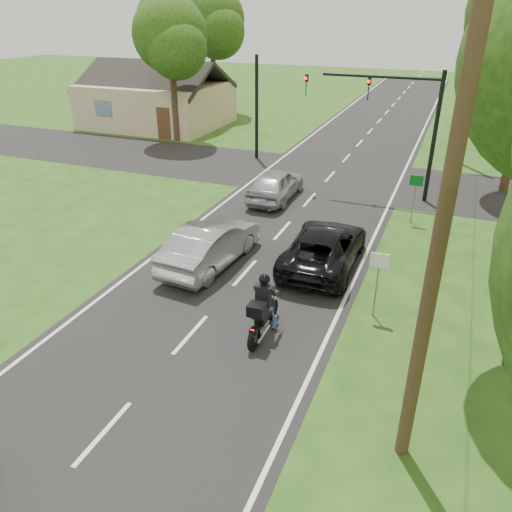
{
  "coord_description": "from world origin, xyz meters",
  "views": [
    {
      "loc": [
        6.19,
        -10.25,
        8.51
      ],
      "look_at": [
        0.83,
        3.0,
        1.3
      ],
      "focal_mm": 35.0,
      "sensor_mm": 36.0,
      "label": 1
    }
  ],
  "objects_px": {
    "utility_pole_far": "(469,73)",
    "sign_green": "(416,187)",
    "silver_sedan": "(211,244)",
    "traffic_signal": "(396,111)",
    "motorcycle_rider": "(263,312)",
    "utility_pole_near": "(441,233)",
    "sign_white": "(379,270)",
    "silver_suv": "(276,184)",
    "dark_suv": "(324,247)"
  },
  "relations": [
    {
      "from": "utility_pole_far",
      "to": "sign_green",
      "type": "bearing_deg",
      "value": -96.73
    },
    {
      "from": "silver_sedan",
      "to": "traffic_signal",
      "type": "distance_m",
      "value": 11.42
    },
    {
      "from": "motorcycle_rider",
      "to": "utility_pole_far",
      "type": "xyz_separation_m",
      "value": [
        4.27,
        21.2,
        4.31
      ]
    },
    {
      "from": "utility_pole_near",
      "to": "sign_green",
      "type": "height_order",
      "value": "utility_pole_near"
    },
    {
      "from": "traffic_signal",
      "to": "motorcycle_rider",
      "type": "bearing_deg",
      "value": -96.07
    },
    {
      "from": "sign_white",
      "to": "sign_green",
      "type": "height_order",
      "value": "same"
    },
    {
      "from": "utility_pole_far",
      "to": "silver_suv",
      "type": "bearing_deg",
      "value": -126.6
    },
    {
      "from": "traffic_signal",
      "to": "utility_pole_near",
      "type": "distance_m",
      "value": 16.28
    },
    {
      "from": "traffic_signal",
      "to": "silver_suv",
      "type": "bearing_deg",
      "value": -153.26
    },
    {
      "from": "traffic_signal",
      "to": "utility_pole_near",
      "type": "xyz_separation_m",
      "value": [
        2.86,
        -16.0,
        0.95
      ]
    },
    {
      "from": "traffic_signal",
      "to": "utility_pole_far",
      "type": "relative_size",
      "value": 0.64
    },
    {
      "from": "utility_pole_near",
      "to": "utility_pole_far",
      "type": "xyz_separation_m",
      "value": [
        0.0,
        24.0,
        0.0
      ]
    },
    {
      "from": "silver_sedan",
      "to": "motorcycle_rider",
      "type": "bearing_deg",
      "value": 139.15
    },
    {
      "from": "utility_pole_far",
      "to": "sign_green",
      "type": "xyz_separation_m",
      "value": [
        -1.3,
        -11.02,
        -3.49
      ]
    },
    {
      "from": "motorcycle_rider",
      "to": "silver_suv",
      "type": "height_order",
      "value": "motorcycle_rider"
    },
    {
      "from": "dark_suv",
      "to": "traffic_signal",
      "type": "relative_size",
      "value": 0.81
    },
    {
      "from": "traffic_signal",
      "to": "sign_green",
      "type": "distance_m",
      "value": 4.24
    },
    {
      "from": "silver_sedan",
      "to": "dark_suv",
      "type": "bearing_deg",
      "value": -154.44
    },
    {
      "from": "motorcycle_rider",
      "to": "sign_green",
      "type": "distance_m",
      "value": 10.64
    },
    {
      "from": "dark_suv",
      "to": "silver_sedan",
      "type": "xyz_separation_m",
      "value": [
        -3.81,
        -1.48,
        0.08
      ]
    },
    {
      "from": "sign_white",
      "to": "dark_suv",
      "type": "bearing_deg",
      "value": 130.8
    },
    {
      "from": "dark_suv",
      "to": "traffic_signal",
      "type": "distance_m",
      "value": 9.08
    },
    {
      "from": "silver_suv",
      "to": "utility_pole_near",
      "type": "height_order",
      "value": "utility_pole_near"
    },
    {
      "from": "utility_pole_far",
      "to": "sign_white",
      "type": "bearing_deg",
      "value": -94.51
    },
    {
      "from": "motorcycle_rider",
      "to": "dark_suv",
      "type": "height_order",
      "value": "motorcycle_rider"
    },
    {
      "from": "traffic_signal",
      "to": "sign_white",
      "type": "bearing_deg",
      "value": -82.95
    },
    {
      "from": "silver_sedan",
      "to": "sign_white",
      "type": "relative_size",
      "value": 2.28
    },
    {
      "from": "silver_suv",
      "to": "sign_green",
      "type": "bearing_deg",
      "value": 174.91
    },
    {
      "from": "traffic_signal",
      "to": "sign_green",
      "type": "height_order",
      "value": "traffic_signal"
    },
    {
      "from": "dark_suv",
      "to": "silver_suv",
      "type": "xyz_separation_m",
      "value": [
        -4.0,
        5.89,
        0.03
      ]
    },
    {
      "from": "motorcycle_rider",
      "to": "dark_suv",
      "type": "relative_size",
      "value": 0.44
    },
    {
      "from": "silver_suv",
      "to": "utility_pole_near",
      "type": "relative_size",
      "value": 0.44
    },
    {
      "from": "dark_suv",
      "to": "sign_white",
      "type": "xyz_separation_m",
      "value": [
        2.29,
        -2.65,
        0.86
      ]
    },
    {
      "from": "silver_sedan",
      "to": "sign_green",
      "type": "xyz_separation_m",
      "value": [
        6.3,
        6.83,
        0.79
      ]
    },
    {
      "from": "sign_white",
      "to": "silver_sedan",
      "type": "bearing_deg",
      "value": 169.16
    },
    {
      "from": "dark_suv",
      "to": "silver_sedan",
      "type": "relative_size",
      "value": 1.07
    },
    {
      "from": "dark_suv",
      "to": "sign_white",
      "type": "bearing_deg",
      "value": 129.42
    },
    {
      "from": "utility_pole_near",
      "to": "sign_white",
      "type": "bearing_deg",
      "value": 106.76
    },
    {
      "from": "silver_suv",
      "to": "utility_pole_far",
      "type": "distance_m",
      "value": 13.75
    },
    {
      "from": "motorcycle_rider",
      "to": "dark_suv",
      "type": "distance_m",
      "value": 4.86
    },
    {
      "from": "silver_suv",
      "to": "traffic_signal",
      "type": "bearing_deg",
      "value": -153.62
    },
    {
      "from": "sign_white",
      "to": "utility_pole_near",
      "type": "bearing_deg",
      "value": -73.24
    },
    {
      "from": "silver_sedan",
      "to": "utility_pole_far",
      "type": "relative_size",
      "value": 0.48
    },
    {
      "from": "traffic_signal",
      "to": "utility_pole_near",
      "type": "height_order",
      "value": "utility_pole_near"
    },
    {
      "from": "motorcycle_rider",
      "to": "utility_pole_far",
      "type": "height_order",
      "value": "utility_pole_far"
    },
    {
      "from": "motorcycle_rider",
      "to": "silver_sedan",
      "type": "distance_m",
      "value": 4.73
    },
    {
      "from": "traffic_signal",
      "to": "dark_suv",
      "type": "bearing_deg",
      "value": -96.32
    },
    {
      "from": "silver_sedan",
      "to": "utility_pole_near",
      "type": "bearing_deg",
      "value": 145.35
    },
    {
      "from": "dark_suv",
      "to": "utility_pole_far",
      "type": "xyz_separation_m",
      "value": [
        3.79,
        16.37,
        4.35
      ]
    },
    {
      "from": "dark_suv",
      "to": "utility_pole_far",
      "type": "height_order",
      "value": "utility_pole_far"
    }
  ]
}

